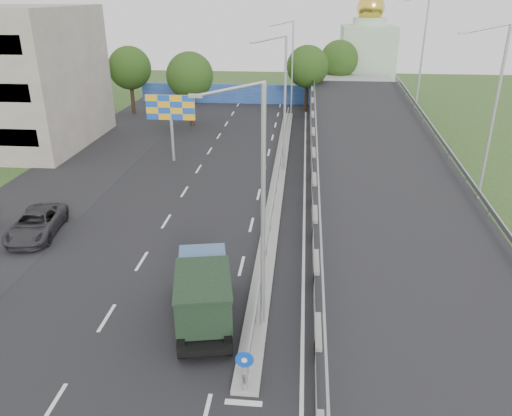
# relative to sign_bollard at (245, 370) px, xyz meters

# --- Properties ---
(road_surface) EXTENTS (26.00, 90.00, 0.04)m
(road_surface) POSITION_rel_sign_bollard_xyz_m (-3.00, 17.83, -1.03)
(road_surface) COLOR black
(road_surface) RESTS_ON ground
(parking_strip) EXTENTS (8.00, 90.00, 0.05)m
(parking_strip) POSITION_rel_sign_bollard_xyz_m (-16.00, 17.83, -1.03)
(parking_strip) COLOR black
(parking_strip) RESTS_ON ground
(median) EXTENTS (1.00, 44.00, 0.20)m
(median) POSITION_rel_sign_bollard_xyz_m (0.00, 21.83, -0.93)
(median) COLOR gray
(median) RESTS_ON ground
(overpass_ramp) EXTENTS (10.00, 50.00, 3.50)m
(overpass_ramp) POSITION_rel_sign_bollard_xyz_m (7.50, 21.83, 0.72)
(overpass_ramp) COLOR gray
(overpass_ramp) RESTS_ON ground
(median_guardrail) EXTENTS (0.09, 44.00, 0.71)m
(median_guardrail) POSITION_rel_sign_bollard_xyz_m (0.00, 21.83, -0.28)
(median_guardrail) COLOR gray
(median_guardrail) RESTS_ON median
(sign_bollard) EXTENTS (0.64, 0.23, 1.67)m
(sign_bollard) POSITION_rel_sign_bollard_xyz_m (0.00, 0.00, 0.00)
(sign_bollard) COLOR black
(sign_bollard) RESTS_ON median
(lamp_post_near) EXTENTS (2.74, 0.18, 10.08)m
(lamp_post_near) POSITION_rel_sign_bollard_xyz_m (0.11, 3.83, 4.77)
(lamp_post_near) COLOR #B2B5B7
(lamp_post_near) RESTS_ON median
(lamp_post_mid) EXTENTS (2.74, 0.18, 10.08)m
(lamp_post_mid) POSITION_rel_sign_bollard_xyz_m (0.11, 23.83, 4.77)
(lamp_post_mid) COLOR #B2B5B7
(lamp_post_mid) RESTS_ON median
(lamp_post_far) EXTENTS (2.74, 0.18, 10.08)m
(lamp_post_far) POSITION_rel_sign_bollard_xyz_m (0.11, 43.83, 4.77)
(lamp_post_far) COLOR #B2B5B7
(lamp_post_far) RESTS_ON median
(blue_wall) EXTENTS (30.00, 0.50, 2.40)m
(blue_wall) POSITION_rel_sign_bollard_xyz_m (-4.00, 49.83, 0.17)
(blue_wall) COLOR navy
(blue_wall) RESTS_ON ground
(church) EXTENTS (7.00, 7.00, 13.80)m
(church) POSITION_rel_sign_bollard_xyz_m (10.00, 57.83, 4.28)
(church) COLOR #B2CCAD
(church) RESTS_ON ground
(billboard) EXTENTS (4.00, 0.24, 5.50)m
(billboard) POSITION_rel_sign_bollard_xyz_m (-9.00, 25.83, 3.15)
(billboard) COLOR #B2B5B7
(billboard) RESTS_ON ground
(tree_left_mid) EXTENTS (4.80, 4.80, 7.60)m
(tree_left_mid) POSITION_rel_sign_bollard_xyz_m (-10.00, 37.83, 4.14)
(tree_left_mid) COLOR black
(tree_left_mid) RESTS_ON ground
(tree_median_far) EXTENTS (4.80, 4.80, 7.60)m
(tree_median_far) POSITION_rel_sign_bollard_xyz_m (2.00, 45.83, 4.14)
(tree_median_far) COLOR black
(tree_median_far) RESTS_ON ground
(tree_left_far) EXTENTS (4.80, 4.80, 7.60)m
(tree_left_far) POSITION_rel_sign_bollard_xyz_m (-18.00, 42.83, 4.14)
(tree_left_far) COLOR black
(tree_left_far) RESTS_ON ground
(tree_ramp_far) EXTENTS (4.80, 4.80, 7.60)m
(tree_ramp_far) POSITION_rel_sign_bollard_xyz_m (6.00, 52.83, 4.14)
(tree_ramp_far) COLOR black
(tree_ramp_far) RESTS_ON ground
(dump_truck) EXTENTS (3.19, 6.07, 2.54)m
(dump_truck) POSITION_rel_sign_bollard_xyz_m (-2.23, 4.13, 0.37)
(dump_truck) COLOR black
(dump_truck) RESTS_ON ground
(parked_car_c) EXTENTS (3.10, 5.46, 1.44)m
(parked_car_c) POSITION_rel_sign_bollard_xyz_m (-13.48, 11.34, -0.31)
(parked_car_c) COLOR #2F2E32
(parked_car_c) RESTS_ON ground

